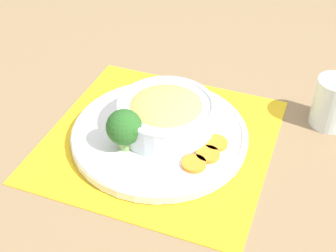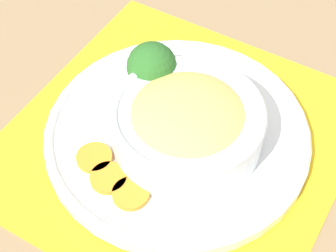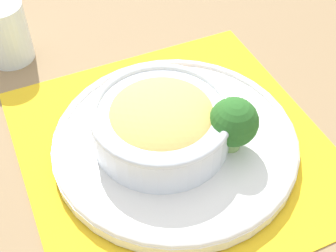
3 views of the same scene
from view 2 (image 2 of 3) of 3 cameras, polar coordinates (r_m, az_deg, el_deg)
ground_plane at (r=0.69m, az=0.93°, el=-1.53°), size 4.00×4.00×0.00m
placemat at (r=0.69m, az=0.93°, el=-1.43°), size 0.45×0.44×0.00m
plate at (r=0.68m, az=0.95°, el=-0.74°), size 0.32×0.32×0.02m
bowl at (r=0.64m, az=1.97°, el=0.36°), size 0.18×0.18×0.07m
broccoli_floret at (r=0.69m, az=-1.69°, el=5.97°), size 0.06×0.06×0.08m
carrot_slice_near at (r=0.65m, az=-7.50°, el=-3.22°), size 0.04×0.04×0.01m
carrot_slice_middle at (r=0.64m, az=-6.07°, el=-5.27°), size 0.04×0.04×0.01m
carrot_slice_far at (r=0.62m, az=-3.80°, el=-6.88°), size 0.04×0.04×0.01m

